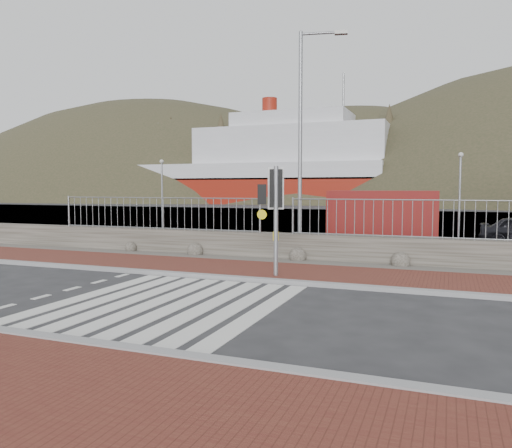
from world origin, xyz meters
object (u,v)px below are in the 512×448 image
at_px(shipping_container, 383,213).
at_px(ferry, 254,171).
at_px(streetlight, 304,132).
at_px(traffic_signal_far, 274,197).

bearing_deg(shipping_container, ferry, 117.21).
height_order(streetlight, shipping_container, streetlight).
relative_size(streetlight, shipping_container, 1.42).
xyz_separation_m(streetlight, shipping_container, (1.59, 9.76, -3.30)).
height_order(ferry, traffic_signal_far, ferry).
bearing_deg(ferry, shipping_container, -61.69).
xyz_separation_m(traffic_signal_far, streetlight, (-0.44, 4.44, 2.24)).
distance_m(traffic_signal_far, shipping_container, 14.29).
bearing_deg(streetlight, traffic_signal_far, -95.40).
bearing_deg(streetlight, ferry, 101.97).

